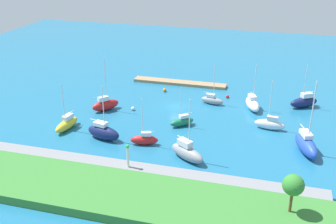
{
  "coord_description": "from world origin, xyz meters",
  "views": [
    {
      "loc": [
        -19.43,
        75.77,
        32.75
      ],
      "look_at": [
        0.0,
        6.43,
        1.5
      ],
      "focal_mm": 43.12,
      "sensor_mm": 36.0,
      "label": 1
    }
  ],
  "objects_px": {
    "pier_dock": "(180,83)",
    "sailboat_gray_far_south": "(212,100)",
    "park_tree_center": "(293,185)",
    "mooring_buoy_orange": "(165,90)",
    "sailboat_red_west_end": "(144,139)",
    "sailboat_gray_mid_basin": "(187,152)",
    "mooring_buoy_red": "(227,96)",
    "sailboat_navy_outer_mooring": "(103,132)",
    "sailboat_white_center_basin": "(270,124)",
    "sailboat_blue_inner_mooring": "(306,144)",
    "mooring_buoy_white": "(133,109)",
    "sailboat_green_lone_north": "(182,121)",
    "sailboat_red_lone_south": "(105,105)",
    "sailboat_yellow_by_breakwater": "(67,124)",
    "sailboat_navy_off_beacon": "(304,102)",
    "harbor_beacon": "(128,154)",
    "sailboat_white_near_pier": "(252,104)"
  },
  "relations": [
    {
      "from": "pier_dock",
      "to": "sailboat_gray_far_south",
      "type": "distance_m",
      "value": 14.36
    },
    {
      "from": "park_tree_center",
      "to": "mooring_buoy_orange",
      "type": "height_order",
      "value": "park_tree_center"
    },
    {
      "from": "sailboat_red_west_end",
      "to": "mooring_buoy_orange",
      "type": "xyz_separation_m",
      "value": [
        3.82,
        -25.77,
        -0.57
      ]
    },
    {
      "from": "sailboat_gray_far_south",
      "to": "sailboat_red_west_end",
      "type": "bearing_deg",
      "value": -98.2
    },
    {
      "from": "sailboat_gray_mid_basin",
      "to": "mooring_buoy_red",
      "type": "bearing_deg",
      "value": 118.04
    },
    {
      "from": "pier_dock",
      "to": "mooring_buoy_red",
      "type": "bearing_deg",
      "value": 154.03
    },
    {
      "from": "sailboat_navy_outer_mooring",
      "to": "mooring_buoy_orange",
      "type": "xyz_separation_m",
      "value": [
        -3.79,
        -25.73,
        -0.95
      ]
    },
    {
      "from": "sailboat_white_center_basin",
      "to": "sailboat_blue_inner_mooring",
      "type": "relative_size",
      "value": 0.76
    },
    {
      "from": "mooring_buoy_red",
      "to": "mooring_buoy_orange",
      "type": "height_order",
      "value": "mooring_buoy_orange"
    },
    {
      "from": "sailboat_red_west_end",
      "to": "mooring_buoy_white",
      "type": "xyz_separation_m",
      "value": [
        7.1,
        -13.53,
        -0.6
      ]
    },
    {
      "from": "sailboat_white_center_basin",
      "to": "sailboat_red_west_end",
      "type": "height_order",
      "value": "sailboat_white_center_basin"
    },
    {
      "from": "sailboat_gray_far_south",
      "to": "mooring_buoy_white",
      "type": "distance_m",
      "value": 17.02
    },
    {
      "from": "pier_dock",
      "to": "park_tree_center",
      "type": "bearing_deg",
      "value": 119.24
    },
    {
      "from": "sailboat_green_lone_north",
      "to": "mooring_buoy_red",
      "type": "bearing_deg",
      "value": -151.82
    },
    {
      "from": "sailboat_red_lone_south",
      "to": "mooring_buoy_orange",
      "type": "relative_size",
      "value": 13.89
    },
    {
      "from": "sailboat_gray_mid_basin",
      "to": "sailboat_yellow_by_breakwater",
      "type": "xyz_separation_m",
      "value": [
        23.99,
        -4.9,
        -0.25
      ]
    },
    {
      "from": "sailboat_yellow_by_breakwater",
      "to": "sailboat_navy_off_beacon",
      "type": "xyz_separation_m",
      "value": [
        -42.59,
        -22.87,
        0.18
      ]
    },
    {
      "from": "sailboat_gray_far_south",
      "to": "mooring_buoy_white",
      "type": "relative_size",
      "value": 11.47
    },
    {
      "from": "sailboat_gray_mid_basin",
      "to": "sailboat_red_lone_south",
      "type": "height_order",
      "value": "sailboat_red_lone_south"
    },
    {
      "from": "sailboat_gray_mid_basin",
      "to": "sailboat_navy_off_beacon",
      "type": "relative_size",
      "value": 1.1
    },
    {
      "from": "harbor_beacon",
      "to": "sailboat_green_lone_north",
      "type": "relative_size",
      "value": 0.48
    },
    {
      "from": "sailboat_green_lone_north",
      "to": "mooring_buoy_orange",
      "type": "xyz_separation_m",
      "value": [
        8.23,
        -16.72,
        -0.5
      ]
    },
    {
      "from": "pier_dock",
      "to": "sailboat_white_center_basin",
      "type": "relative_size",
      "value": 2.37
    },
    {
      "from": "sailboat_yellow_by_breakwater",
      "to": "sailboat_blue_inner_mooring",
      "type": "bearing_deg",
      "value": 100.77
    },
    {
      "from": "sailboat_yellow_by_breakwater",
      "to": "sailboat_gray_far_south",
      "type": "distance_m",
      "value": 30.72
    },
    {
      "from": "sailboat_blue_inner_mooring",
      "to": "pier_dock",
      "type": "bearing_deg",
      "value": -152.39
    },
    {
      "from": "sailboat_green_lone_north",
      "to": "sailboat_red_west_end",
      "type": "relative_size",
      "value": 0.91
    },
    {
      "from": "park_tree_center",
      "to": "pier_dock",
      "type": "bearing_deg",
      "value": -60.76
    },
    {
      "from": "sailboat_red_lone_south",
      "to": "sailboat_navy_outer_mooring",
      "type": "height_order",
      "value": "sailboat_red_lone_south"
    },
    {
      "from": "sailboat_white_center_basin",
      "to": "sailboat_green_lone_north",
      "type": "xyz_separation_m",
      "value": [
        16.0,
        2.93,
        -0.19
      ]
    },
    {
      "from": "sailboat_blue_inner_mooring",
      "to": "sailboat_white_near_pier",
      "type": "bearing_deg",
      "value": -166.73
    },
    {
      "from": "pier_dock",
      "to": "sailboat_green_lone_north",
      "type": "xyz_separation_m",
      "value": [
        -6.22,
        22.8,
        0.57
      ]
    },
    {
      "from": "sailboat_gray_mid_basin",
      "to": "sailboat_gray_far_south",
      "type": "xyz_separation_m",
      "value": [
        0.2,
        -24.33,
        -0.4
      ]
    },
    {
      "from": "pier_dock",
      "to": "sailboat_white_center_basin",
      "type": "xyz_separation_m",
      "value": [
        -22.22,
        19.87,
        0.77
      ]
    },
    {
      "from": "sailboat_green_lone_north",
      "to": "mooring_buoy_red",
      "type": "height_order",
      "value": "sailboat_green_lone_north"
    },
    {
      "from": "sailboat_yellow_by_breakwater",
      "to": "mooring_buoy_white",
      "type": "xyz_separation_m",
      "value": [
        -8.7,
        -11.58,
        -0.69
      ]
    },
    {
      "from": "sailboat_gray_far_south",
      "to": "mooring_buoy_white",
      "type": "height_order",
      "value": "sailboat_gray_far_south"
    },
    {
      "from": "sailboat_yellow_by_breakwater",
      "to": "sailboat_gray_mid_basin",
      "type": "bearing_deg",
      "value": 85.64
    },
    {
      "from": "sailboat_red_lone_south",
      "to": "park_tree_center",
      "type": "bearing_deg",
      "value": -85.74
    },
    {
      "from": "sailboat_navy_off_beacon",
      "to": "sailboat_green_lone_north",
      "type": "bearing_deg",
      "value": 1.83
    },
    {
      "from": "sailboat_red_lone_south",
      "to": "sailboat_red_west_end",
      "type": "distance_m",
      "value": 17.39
    },
    {
      "from": "park_tree_center",
      "to": "mooring_buoy_white",
      "type": "relative_size",
      "value": 6.79
    },
    {
      "from": "sailboat_blue_inner_mooring",
      "to": "sailboat_gray_far_south",
      "type": "height_order",
      "value": "sailboat_blue_inner_mooring"
    },
    {
      "from": "sailboat_white_near_pier",
      "to": "mooring_buoy_white",
      "type": "distance_m",
      "value": 24.71
    },
    {
      "from": "sailboat_red_lone_south",
      "to": "sailboat_navy_outer_mooring",
      "type": "distance_m",
      "value": 12.99
    },
    {
      "from": "sailboat_gray_far_south",
      "to": "sailboat_red_lone_south",
      "type": "bearing_deg",
      "value": -143.29
    },
    {
      "from": "park_tree_center",
      "to": "sailboat_yellow_by_breakwater",
      "type": "distance_m",
      "value": 43.13
    },
    {
      "from": "mooring_buoy_red",
      "to": "mooring_buoy_white",
      "type": "bearing_deg",
      "value": 34.53
    },
    {
      "from": "sailboat_red_lone_south",
      "to": "mooring_buoy_white",
      "type": "distance_m",
      "value": 5.69
    },
    {
      "from": "sailboat_navy_outer_mooring",
      "to": "sailboat_navy_off_beacon",
      "type": "relative_size",
      "value": 1.06
    }
  ]
}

